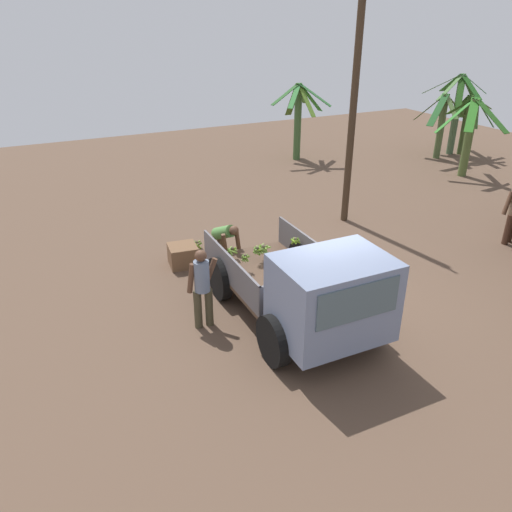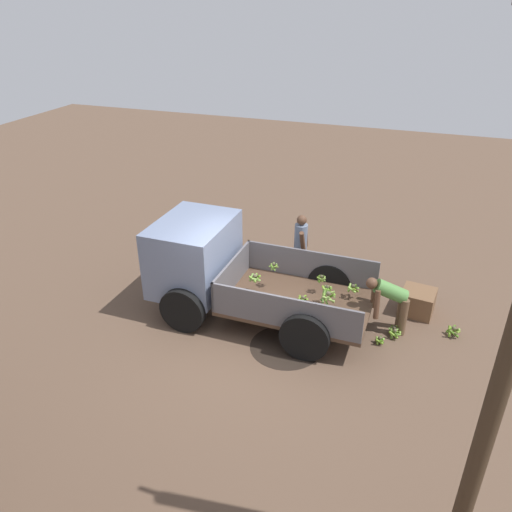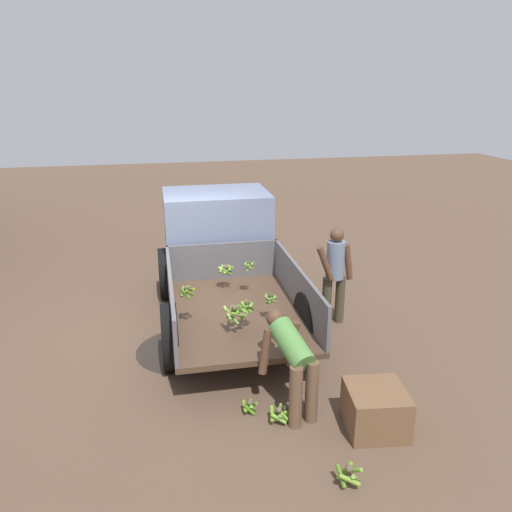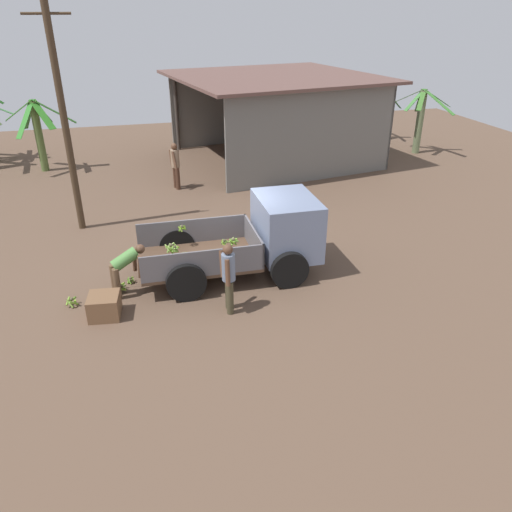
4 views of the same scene
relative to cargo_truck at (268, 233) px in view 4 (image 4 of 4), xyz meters
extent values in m
plane|color=brown|center=(-0.96, 0.80, -1.01)|extent=(36.00, 36.00, 0.00)
cylinder|color=#2D241E|center=(-1.78, 0.85, -1.01)|extent=(1.36, 1.36, 0.01)
cube|color=#4E3828|center=(-1.77, 0.02, -0.51)|extent=(2.88, 1.98, 0.08)
cube|color=#5E5C61|center=(-1.76, 0.97, -0.15)|extent=(2.86, 0.08, 0.64)
cube|color=#5E5C61|center=(-1.78, -0.93, -0.15)|extent=(2.86, 0.08, 0.64)
cube|color=#5E5C61|center=(-0.36, 0.00, -0.15)|extent=(0.07, 1.94, 0.64)
cube|color=gray|center=(0.48, -0.01, 0.17)|extent=(1.43, 1.92, 1.44)
cube|color=#4C606B|center=(1.20, -0.01, 0.46)|extent=(0.05, 1.52, 0.63)
cylinder|color=black|center=(0.28, 1.00, -0.55)|extent=(0.93, 0.23, 0.93)
cylinder|color=black|center=(0.26, -1.01, -0.55)|extent=(0.93, 0.23, 0.93)
cylinder|color=black|center=(-2.19, 1.03, -0.55)|extent=(0.93, 0.23, 0.93)
cylinder|color=black|center=(-2.21, -0.98, -0.55)|extent=(0.93, 0.23, 0.93)
sphere|color=brown|center=(-0.87, 0.03, -0.08)|extent=(0.09, 0.09, 0.09)
cylinder|color=#71A135|center=(-0.82, -0.02, -0.12)|extent=(0.17, 0.16, 0.11)
cylinder|color=olive|center=(-0.80, 0.04, -0.12)|extent=(0.05, 0.19, 0.12)
cylinder|color=olive|center=(-0.85, 0.11, -0.12)|extent=(0.19, 0.11, 0.11)
cylinder|color=#7BA445|center=(-0.92, 0.10, -0.12)|extent=(0.18, 0.14, 0.11)
cylinder|color=olive|center=(-0.94, 0.02, -0.14)|extent=(0.07, 0.18, 0.15)
cylinder|color=#5C9125|center=(-0.89, -0.03, -0.14)|extent=(0.18, 0.09, 0.14)
sphere|color=#47402E|center=(-2.78, -0.44, -0.20)|extent=(0.08, 0.08, 0.08)
cylinder|color=#5A862B|center=(-2.76, -0.50, -0.26)|extent=(0.18, 0.10, 0.15)
cylinder|color=#7FAC40|center=(-2.70, -0.44, -0.25)|extent=(0.05, 0.19, 0.13)
cylinder|color=#81B042|center=(-2.77, -0.36, -0.24)|extent=(0.19, 0.07, 0.12)
cylinder|color=olive|center=(-2.83, -0.40, -0.26)|extent=(0.13, 0.17, 0.15)
cylinder|color=#7CAC3E|center=(-2.84, -0.48, -0.25)|extent=(0.13, 0.18, 0.12)
sphere|color=brown|center=(-2.40, 0.15, -0.10)|extent=(0.09, 0.09, 0.09)
cylinder|color=#587632|center=(-2.32, 0.10, -0.19)|extent=(0.15, 0.21, 0.19)
cylinder|color=olive|center=(-2.31, 0.15, -0.19)|extent=(0.06, 0.22, 0.20)
cylinder|color=#7AA83C|center=(-2.36, 0.20, -0.21)|extent=(0.17, 0.14, 0.23)
cylinder|color=#8AB24C|center=(-2.42, 0.25, -0.16)|extent=(0.25, 0.10, 0.13)
cylinder|color=olive|center=(-2.46, 0.19, -0.20)|extent=(0.14, 0.19, 0.21)
cylinder|color=olive|center=(-2.50, 0.11, -0.16)|extent=(0.12, 0.25, 0.13)
cylinder|color=#5D9423|center=(-2.44, 0.08, -0.20)|extent=(0.20, 0.15, 0.21)
cylinder|color=#8BAB4B|center=(-2.38, 0.05, -0.16)|extent=(0.25, 0.08, 0.14)
sphere|color=#433C2B|center=(-2.13, -0.42, -0.09)|extent=(0.07, 0.07, 0.07)
cylinder|color=olive|center=(-2.16, -0.37, -0.13)|extent=(0.15, 0.10, 0.10)
cylinder|color=olive|center=(-2.19, -0.41, -0.13)|extent=(0.06, 0.15, 0.09)
cylinder|color=olive|center=(-2.17, -0.45, -0.15)|extent=(0.10, 0.13, 0.12)
cylinder|color=olive|center=(-2.14, -0.47, -0.15)|extent=(0.14, 0.07, 0.13)
cylinder|color=#89AB48|center=(-2.11, -0.46, -0.16)|extent=(0.12, 0.08, 0.14)
cylinder|color=#5A8B28|center=(-2.09, -0.43, -0.15)|extent=(0.05, 0.13, 0.14)
cylinder|color=olive|center=(-2.09, -0.40, -0.16)|extent=(0.08, 0.12, 0.14)
cylinder|color=olive|center=(-2.12, -0.36, -0.13)|extent=(0.15, 0.06, 0.09)
sphere|color=brown|center=(-2.05, 0.76, 0.10)|extent=(0.07, 0.07, 0.07)
cylinder|color=#6FA524|center=(-2.02, 0.69, 0.06)|extent=(0.17, 0.11, 0.11)
cylinder|color=olive|center=(-1.99, 0.77, 0.05)|extent=(0.06, 0.16, 0.12)
cylinder|color=#5C7A25|center=(-2.04, 0.81, 0.05)|extent=(0.16, 0.08, 0.13)
cylinder|color=#53851D|center=(-2.09, 0.78, 0.04)|extent=(0.11, 0.14, 0.15)
cylinder|color=olive|center=(-2.10, 0.72, 0.04)|extent=(0.12, 0.14, 0.14)
sphere|color=#453E2D|center=(-1.16, -0.30, 0.07)|extent=(0.07, 0.07, 0.07)
cylinder|color=olive|center=(-1.12, -0.28, 0.02)|extent=(0.08, 0.12, 0.13)
cylinder|color=#74AE3A|center=(-1.16, -0.26, 0.01)|extent=(0.11, 0.03, 0.14)
cylinder|color=#5C752E|center=(-1.21, -0.27, 0.04)|extent=(0.09, 0.14, 0.09)
cylinder|color=#77A623|center=(-1.20, -0.32, 0.02)|extent=(0.09, 0.12, 0.13)
cylinder|color=olive|center=(-1.16, -0.34, 0.02)|extent=(0.13, 0.04, 0.13)
cylinder|color=olive|center=(-1.11, -0.33, 0.04)|extent=(0.11, 0.14, 0.09)
sphere|color=#443E2C|center=(-2.33, -0.04, -0.08)|extent=(0.08, 0.08, 0.08)
cylinder|color=#659D2B|center=(-2.38, -0.03, -0.14)|extent=(0.07, 0.15, 0.14)
cylinder|color=#507622|center=(-2.38, -0.07, -0.13)|extent=(0.13, 0.14, 0.12)
cylinder|color=#729F3D|center=(-2.34, -0.09, -0.14)|extent=(0.15, 0.07, 0.13)
cylinder|color=olive|center=(-2.30, -0.07, -0.14)|extent=(0.13, 0.11, 0.15)
cylinder|color=olive|center=(-2.28, -0.04, -0.14)|extent=(0.06, 0.14, 0.14)
cylinder|color=olive|center=(-2.28, 0.00, -0.11)|extent=(0.13, 0.15, 0.09)
cylinder|color=olive|center=(-2.33, 0.03, -0.12)|extent=(0.16, 0.05, 0.11)
cylinder|color=#6EA52D|center=(-2.36, 0.00, -0.14)|extent=(0.13, 0.11, 0.15)
cube|color=slate|center=(6.59, 10.59, 0.69)|extent=(1.28, 6.86, 3.40)
cube|color=slate|center=(2.53, 13.36, 0.69)|extent=(7.08, 1.32, 3.40)
cube|color=slate|center=(3.69, 6.61, 0.69)|extent=(7.08, 1.32, 3.40)
cube|color=brown|center=(3.11, 9.98, 2.45)|extent=(9.17, 8.99, 0.12)
cylinder|color=#3F3833|center=(-0.77, 12.59, 0.69)|extent=(0.16, 0.16, 3.40)
cylinder|color=#3F3833|center=(0.33, 6.23, 0.69)|extent=(0.16, 0.16, 3.40)
cylinder|color=#423020|center=(-4.77, 4.03, 2.18)|extent=(0.20, 0.20, 6.39)
cylinder|color=#423020|center=(-4.77, 4.03, 4.92)|extent=(1.21, 0.07, 0.07)
cylinder|color=#3B6630|center=(8.97, 11.96, 0.39)|extent=(0.33, 0.33, 2.80)
cube|color=#285C22|center=(9.62, 11.92, 1.18)|extent=(1.32, 0.32, 1.34)
cube|color=#488C43|center=(9.19, 12.56, 1.42)|extent=(0.63, 1.27, 0.86)
cube|color=#3F762D|center=(8.47, 12.27, 1.24)|extent=(1.13, 0.80, 1.22)
cube|color=#2A4C14|center=(8.61, 11.75, 1.34)|extent=(0.84, 0.62, 1.02)
cube|color=#306426|center=(9.19, 11.54, 1.30)|extent=(0.63, 0.96, 1.09)
cylinder|color=#556A35|center=(-6.52, 10.63, 0.38)|extent=(0.31, 0.31, 2.79)
cube|color=#245118|center=(-5.78, 10.67, 1.34)|extent=(1.52, 0.36, 1.00)
cube|color=#295C1E|center=(-6.29, 10.94, 1.33)|extent=(0.64, 0.77, 1.01)
cube|color=#3C7F3E|center=(-6.83, 11.09, 1.18)|extent=(0.84, 1.08, 1.30)
cube|color=#234E15|center=(-7.06, 10.57, 1.46)|extent=(1.11, 0.36, 0.75)
cube|color=#317E2A|center=(-6.81, 10.07, 1.20)|extent=(0.78, 1.22, 1.26)
cube|color=#327D23|center=(-6.18, 10.20, 1.33)|extent=(0.93, 1.06, 1.02)
cylinder|color=#6E7C53|center=(9.76, 9.22, 0.38)|extent=(0.32, 0.32, 2.78)
cube|color=#26691D|center=(10.39, 9.10, 1.44)|extent=(1.30, 0.42, 0.78)
cube|color=#385E2C|center=(9.93, 9.64, 1.26)|extent=(0.62, 0.95, 1.13)
cube|color=#436930|center=(9.37, 9.73, 1.47)|extent=(0.98, 1.17, 0.71)
cube|color=#47883E|center=(9.34, 9.19, 1.37)|extent=(0.87, 0.29, 0.90)
cube|color=#3E712B|center=(9.45, 8.85, 1.44)|extent=(0.78, 0.88, 0.78)
cube|color=#3E7C2F|center=(10.14, 8.55, 1.36)|extent=(0.97, 1.47, 0.93)
cylinder|color=#423C28|center=(-1.36, -1.79, -0.62)|extent=(0.16, 0.16, 0.79)
cylinder|color=#423C28|center=(-1.34, -1.56, -0.62)|extent=(0.16, 0.16, 0.79)
cylinder|color=slate|center=(-1.36, -1.67, 0.09)|extent=(0.32, 0.31, 0.62)
sphere|color=brown|center=(-1.36, -1.67, 0.51)|extent=(0.22, 0.22, 0.22)
cylinder|color=brown|center=(-1.41, -1.87, 0.06)|extent=(0.12, 0.20, 0.59)
cylinder|color=brown|center=(-1.45, -1.47, 0.08)|extent=(0.12, 0.32, 0.58)
cylinder|color=brown|center=(-3.81, -0.31, -0.62)|extent=(0.19, 0.19, 0.78)
cylinder|color=brown|center=(-3.75, -0.53, -0.62)|extent=(0.19, 0.19, 0.78)
cylinder|color=#538C42|center=(-3.51, -0.34, -0.11)|extent=(0.73, 0.47, 0.51)
sphere|color=brown|center=(-3.14, -0.23, 0.06)|extent=(0.22, 0.22, 0.22)
cylinder|color=brown|center=(-3.30, -0.07, -0.29)|extent=(0.15, 0.20, 0.59)
cylinder|color=brown|center=(-3.19, -0.45, -0.29)|extent=(0.15, 0.20, 0.59)
cylinder|color=#482D1F|center=(-1.48, 6.88, -0.60)|extent=(0.20, 0.20, 0.82)
cylinder|color=#482D1F|center=(-1.54, 7.11, -0.60)|extent=(0.20, 0.20, 0.82)
cylinder|color=#9F8468|center=(-1.51, 6.99, 0.13)|extent=(0.38, 0.38, 0.65)
sphere|color=brown|center=(-1.52, 6.99, 0.57)|extent=(0.23, 0.23, 0.23)
cylinder|color=brown|center=(-1.56, 6.77, 0.12)|extent=(0.19, 0.34, 0.60)
cylinder|color=brown|center=(-1.63, 7.17, 0.10)|extent=(0.16, 0.24, 0.62)
sphere|color=brown|center=(-3.45, 0.15, -0.88)|extent=(0.07, 0.07, 0.07)
cylinder|color=olive|center=(-3.45, 0.22, -0.92)|extent=(0.16, 0.04, 0.11)
cylinder|color=#52861F|center=(-3.50, 0.17, -0.94)|extent=(0.09, 0.15, 0.14)
cylinder|color=#6EA738|center=(-3.48, 0.12, -0.94)|extent=(0.13, 0.12, 0.14)
cylinder|color=olive|center=(-3.43, 0.11, -0.93)|extent=(0.15, 0.12, 0.13)
cylinder|color=#7BA43D|center=(-3.41, 0.17, -0.94)|extent=(0.09, 0.15, 0.14)
sphere|color=brown|center=(-4.77, -0.59, -0.83)|extent=(0.08, 0.08, 0.08)
cylinder|color=olive|center=(-4.86, -0.56, -0.89)|extent=(0.11, 0.22, 0.13)
cylinder|color=olive|center=(-4.82, -0.64, -0.92)|extent=(0.17, 0.16, 0.19)
cylinder|color=#6CA131|center=(-4.73, -0.65, -0.90)|extent=(0.20, 0.15, 0.17)
cylinder|color=#76AA2B|center=(-4.71, -0.58, -0.92)|extent=(0.07, 0.19, 0.19)
cylinder|color=#4B741F|center=(-4.78, -0.50, -0.90)|extent=(0.21, 0.06, 0.16)
sphere|color=brown|center=(-3.70, -0.15, -0.85)|extent=(0.07, 0.07, 0.07)
cylinder|color=olive|center=(-3.75, -0.19, -0.92)|extent=(0.15, 0.16, 0.17)
cylinder|color=#51762B|center=(-3.68, -0.22, -0.91)|extent=(0.20, 0.10, 0.13)
cylinder|color=#597B2A|center=(-3.64, -0.13, -0.93)|extent=(0.09, 0.18, 0.17)
cylinder|color=olive|center=(-3.69, -0.07, -0.90)|extent=(0.20, 0.08, 0.13)
cylinder|color=#71AA37|center=(-3.78, -0.12, -0.91)|extent=(0.10, 0.20, 0.14)
sphere|color=#4C4431|center=(-3.67, -0.24, -0.86)|extent=(0.08, 0.08, 0.08)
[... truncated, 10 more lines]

